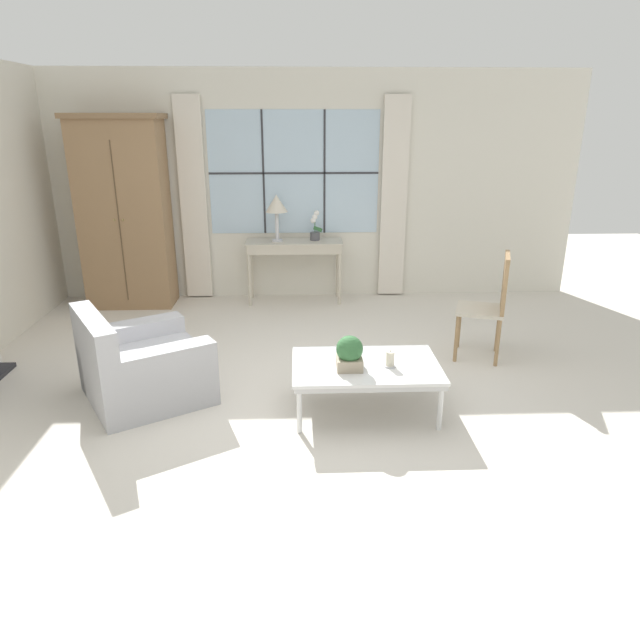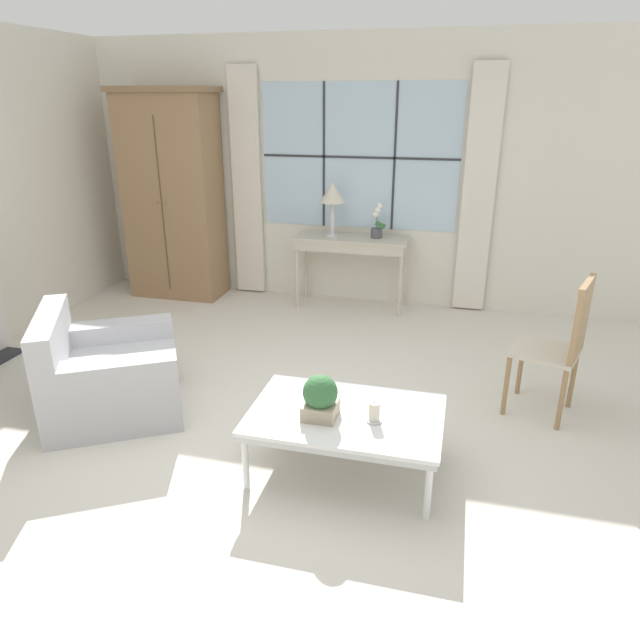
# 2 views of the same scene
# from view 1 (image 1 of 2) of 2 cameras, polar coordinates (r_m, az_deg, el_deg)

# --- Properties ---
(ground_plane) EXTENTS (14.00, 14.00, 0.00)m
(ground_plane) POSITION_cam_1_polar(r_m,az_deg,el_deg) (4.85, -2.41, -7.83)
(ground_plane) COLOR silver
(wall_back_windowed) EXTENTS (7.20, 0.14, 2.80)m
(wall_back_windowed) POSITION_cam_1_polar(r_m,az_deg,el_deg) (7.38, -2.59, 13.04)
(wall_back_windowed) COLOR silver
(wall_back_windowed) RESTS_ON ground_plane
(armoire) EXTENTS (1.10, 0.59, 2.28)m
(armoire) POSITION_cam_1_polar(r_m,az_deg,el_deg) (7.37, -18.93, 10.08)
(armoire) COLOR #93704C
(armoire) RESTS_ON ground_plane
(console_table) EXTENTS (1.20, 0.42, 0.78)m
(console_table) POSITION_cam_1_polar(r_m,az_deg,el_deg) (7.20, -2.59, 7.17)
(console_table) COLOR beige
(console_table) RESTS_ON ground_plane
(table_lamp) EXTENTS (0.27, 0.27, 0.57)m
(table_lamp) POSITION_cam_1_polar(r_m,az_deg,el_deg) (7.10, -4.37, 11.38)
(table_lamp) COLOR silver
(table_lamp) RESTS_ON console_table
(potted_orchid) EXTENTS (0.16, 0.12, 0.37)m
(potted_orchid) POSITION_cam_1_polar(r_m,az_deg,el_deg) (7.20, -0.50, 9.10)
(potted_orchid) COLOR #4C4C51
(potted_orchid) RESTS_ON console_table
(armchair_upholstered) EXTENTS (1.26, 1.27, 0.78)m
(armchair_upholstered) POSITION_cam_1_polar(r_m,az_deg,el_deg) (4.97, -17.37, -4.65)
(armchair_upholstered) COLOR #B2B2B7
(armchair_upholstered) RESTS_ON ground_plane
(side_chair_wooden) EXTENTS (0.56, 0.56, 1.04)m
(side_chair_wooden) POSITION_cam_1_polar(r_m,az_deg,el_deg) (5.68, 16.80, 1.92)
(side_chair_wooden) COLOR beige
(side_chair_wooden) RESTS_ON ground_plane
(coffee_table) EXTENTS (1.15, 0.76, 0.41)m
(coffee_table) POSITION_cam_1_polar(r_m,az_deg,el_deg) (4.52, 4.59, -4.85)
(coffee_table) COLOR silver
(coffee_table) RESTS_ON ground_plane
(potted_plant_small) EXTENTS (0.21, 0.21, 0.27)m
(potted_plant_small) POSITION_cam_1_polar(r_m,az_deg,el_deg) (4.36, 2.97, -3.32)
(potted_plant_small) COLOR tan
(potted_plant_small) RESTS_ON coffee_table
(pillar_candle) EXTENTS (0.09, 0.09, 0.14)m
(pillar_candle) POSITION_cam_1_polar(r_m,az_deg,el_deg) (4.45, 7.03, -3.97)
(pillar_candle) COLOR silver
(pillar_candle) RESTS_ON coffee_table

